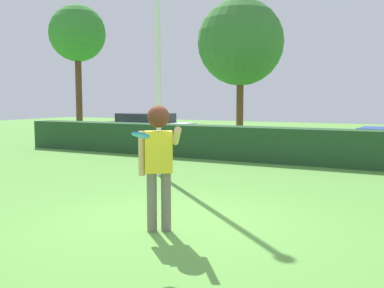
% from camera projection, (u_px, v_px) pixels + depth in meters
% --- Properties ---
extents(ground_plane, '(60.00, 60.00, 0.00)m').
position_uv_depth(ground_plane, '(175.00, 224.00, 6.60)').
color(ground_plane, '#5D9C40').
extents(person, '(0.80, 0.58, 1.77)m').
position_uv_depth(person, '(159.00, 153.00, 6.14)').
color(person, slate).
rests_on(person, ground).
extents(frisbee, '(0.22, 0.22, 0.09)m').
position_uv_depth(frisbee, '(141.00, 135.00, 5.34)').
color(frisbee, '#268CE5').
extents(lamppost, '(0.24, 0.24, 6.78)m').
position_uv_depth(lamppost, '(158.00, 21.00, 10.50)').
color(lamppost, silver).
rests_on(lamppost, ground).
extents(hedge_row, '(20.20, 0.90, 1.03)m').
position_uv_depth(hedge_row, '(297.00, 146.00, 12.84)').
color(hedge_row, '#244928').
rests_on(hedge_row, ground).
extents(parked_car_white, '(4.27, 1.95, 1.25)m').
position_uv_depth(parked_car_white, '(146.00, 126.00, 19.49)').
color(parked_car_white, white).
rests_on(parked_car_white, ground).
extents(maple_tree, '(4.36, 4.36, 6.92)m').
position_uv_depth(maple_tree, '(241.00, 43.00, 22.44)').
color(maple_tree, brown).
rests_on(maple_tree, ground).
extents(oak_tree, '(2.96, 2.96, 6.81)m').
position_uv_depth(oak_tree, '(77.00, 34.00, 23.31)').
color(oak_tree, brown).
rests_on(oak_tree, ground).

